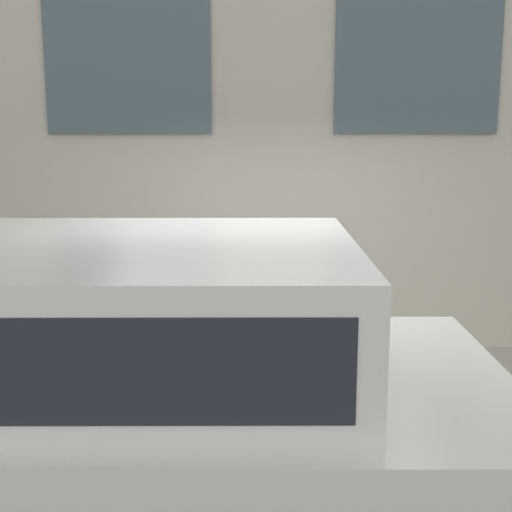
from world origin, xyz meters
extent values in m
plane|color=#514F4C|center=(0.00, 0.00, 0.00)|extent=(80.00, 80.00, 0.00)
cube|color=#9E9B93|center=(1.11, 0.00, 0.08)|extent=(2.21, 60.00, 0.15)
cube|color=#4C6070|center=(2.19, -1.38, 3.04)|extent=(0.03, 1.58, 1.45)
cube|color=#4C6070|center=(2.19, 1.38, 3.04)|extent=(0.03, 1.58, 1.45)
cylinder|color=gray|center=(0.39, 0.53, 0.17)|extent=(0.31, 0.31, 0.04)
cylinder|color=gray|center=(0.39, 0.53, 0.49)|extent=(0.23, 0.23, 0.68)
sphere|color=slate|center=(0.39, 0.53, 0.83)|extent=(0.24, 0.24, 0.24)
cylinder|color=black|center=(0.39, 0.53, 0.90)|extent=(0.08, 0.08, 0.09)
cylinder|color=gray|center=(0.39, 0.37, 0.57)|extent=(0.09, 0.10, 0.09)
cylinder|color=gray|center=(0.39, 0.69, 0.57)|extent=(0.09, 0.10, 0.09)
cylinder|color=#232328|center=(0.65, -0.19, 0.42)|extent=(0.08, 0.08, 0.54)
cylinder|color=#232328|center=(0.76, -0.19, 0.42)|extent=(0.08, 0.08, 0.54)
cube|color=red|center=(0.70, -0.19, 0.89)|extent=(0.15, 0.10, 0.40)
cylinder|color=red|center=(0.60, -0.19, 0.90)|extent=(0.06, 0.06, 0.38)
cylinder|color=red|center=(0.80, -0.19, 0.90)|extent=(0.06, 0.06, 0.38)
sphere|color=beige|center=(0.70, -0.19, 1.18)|extent=(0.18, 0.18, 0.18)
cylinder|color=black|center=(-0.44, -0.20, 0.40)|extent=(0.24, 0.81, 0.81)
cube|color=white|center=(-1.34, 1.29, 0.80)|extent=(2.04, 4.79, 0.80)
cube|color=white|center=(-1.34, 1.17, 1.53)|extent=(1.80, 2.97, 0.67)
cube|color=#1E232D|center=(-1.34, 1.17, 1.53)|extent=(1.81, 2.73, 0.43)
camera|label=1|loc=(-4.78, 0.19, 2.47)|focal=50.00mm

